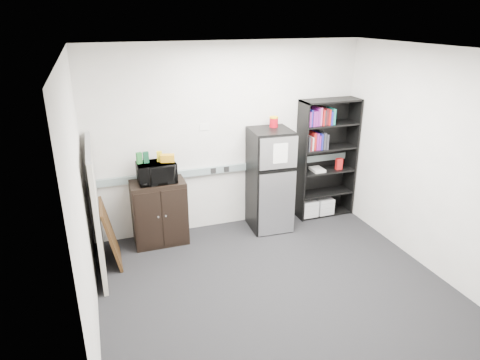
{
  "coord_description": "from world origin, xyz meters",
  "views": [
    {
      "loc": [
        -1.79,
        -3.93,
        3.03
      ],
      "look_at": [
        -0.12,
        0.9,
        1.03
      ],
      "focal_mm": 32.0,
      "sensor_mm": 36.0,
      "label": 1
    }
  ],
  "objects": [
    {
      "name": "electrical_raceway",
      "position": [
        0.0,
        1.72,
        0.9
      ],
      "size": [
        3.92,
        0.05,
        0.1
      ],
      "primitive_type": "cube",
      "color": "gray",
      "rests_on": "wall_back"
    },
    {
      "name": "snack_box_a",
      "position": [
        -1.3,
        1.52,
        1.26
      ],
      "size": [
        0.08,
        0.07,
        0.15
      ],
      "primitive_type": "cube",
      "rotation": [
        0.0,
        0.0,
        0.26
      ],
      "color": "#1A5C24",
      "rests_on": "microwave"
    },
    {
      "name": "snack_bag",
      "position": [
        -0.94,
        1.47,
        1.24
      ],
      "size": [
        0.2,
        0.14,
        0.1
      ],
      "primitive_type": "cube",
      "rotation": [
        0.0,
        0.0,
        -0.25
      ],
      "color": "#C88A14",
      "rests_on": "microwave"
    },
    {
      "name": "refrigerator",
      "position": [
        0.52,
        1.42,
        0.76
      ],
      "size": [
        0.6,
        0.62,
        1.51
      ],
      "rotation": [
        0.0,
        0.0,
        -0.05
      ],
      "color": "black",
      "rests_on": "floor"
    },
    {
      "name": "cabinet",
      "position": [
        -1.09,
        1.5,
        0.46
      ],
      "size": [
        0.73,
        0.49,
        0.91
      ],
      "color": "black",
      "rests_on": "floor"
    },
    {
      "name": "coffee_can",
      "position": [
        0.62,
        1.55,
        1.6
      ],
      "size": [
        0.12,
        0.12,
        0.17
      ],
      "color": "#A80715",
      "rests_on": "refrigerator"
    },
    {
      "name": "framed_poster",
      "position": [
        -1.77,
        1.18,
        0.41
      ],
      "size": [
        0.2,
        0.64,
        0.81
      ],
      "rotation": [
        0.0,
        -0.2,
        0.0
      ],
      "color": "black",
      "rests_on": "floor"
    },
    {
      "name": "snack_box_b",
      "position": [
        -1.21,
        1.52,
        1.26
      ],
      "size": [
        0.07,
        0.05,
        0.15
      ],
      "primitive_type": "cube",
      "rotation": [
        0.0,
        0.0,
        0.07
      ],
      "color": "#0D3922",
      "rests_on": "microwave"
    },
    {
      "name": "wall_note",
      "position": [
        -0.35,
        1.74,
        1.55
      ],
      "size": [
        0.14,
        0.0,
        0.1
      ],
      "primitive_type": "cube",
      "color": "white",
      "rests_on": "wall_back"
    },
    {
      "name": "wall_right",
      "position": [
        2.0,
        0.0,
        1.35
      ],
      "size": [
        0.02,
        3.5,
        2.7
      ],
      "primitive_type": "cube",
      "color": "silver",
      "rests_on": "floor"
    },
    {
      "name": "wall_back",
      "position": [
        0.0,
        1.75,
        1.35
      ],
      "size": [
        4.0,
        0.02,
        2.7
      ],
      "primitive_type": "cube",
      "color": "silver",
      "rests_on": "floor"
    },
    {
      "name": "wall_left",
      "position": [
        -2.0,
        0.0,
        1.35
      ],
      "size": [
        0.02,
        3.5,
        2.7
      ],
      "primitive_type": "cube",
      "color": "silver",
      "rests_on": "floor"
    },
    {
      "name": "bookshelf",
      "position": [
        1.51,
        1.57,
        0.97
      ],
      "size": [
        0.9,
        0.34,
        1.85
      ],
      "color": "black",
      "rests_on": "floor"
    },
    {
      "name": "floor",
      "position": [
        0.0,
        0.0,
        0.0
      ],
      "size": [
        4.0,
        4.0,
        0.0
      ],
      "primitive_type": "plane",
      "color": "black",
      "rests_on": "ground"
    },
    {
      "name": "cubicle_partition",
      "position": [
        -1.9,
        1.08,
        0.81
      ],
      "size": [
        0.06,
        1.3,
        1.62
      ],
      "color": "#A59F92",
      "rests_on": "floor"
    },
    {
      "name": "ceiling",
      "position": [
        0.0,
        0.0,
        2.7
      ],
      "size": [
        4.0,
        3.5,
        0.02
      ],
      "primitive_type": "cube",
      "color": "white",
      "rests_on": "wall_back"
    },
    {
      "name": "snack_box_c",
      "position": [
        -1.03,
        1.52,
        1.26
      ],
      "size": [
        0.08,
        0.06,
        0.14
      ],
      "primitive_type": "cube",
      "rotation": [
        0.0,
        0.0,
        -0.15
      ],
      "color": "gold",
      "rests_on": "microwave"
    },
    {
      "name": "microwave",
      "position": [
        -1.09,
        1.48,
        1.05
      ],
      "size": [
        0.51,
        0.36,
        0.28
      ],
      "primitive_type": "imported",
      "rotation": [
        0.0,
        0.0,
        0.05
      ],
      "color": "black",
      "rests_on": "cabinet"
    }
  ]
}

